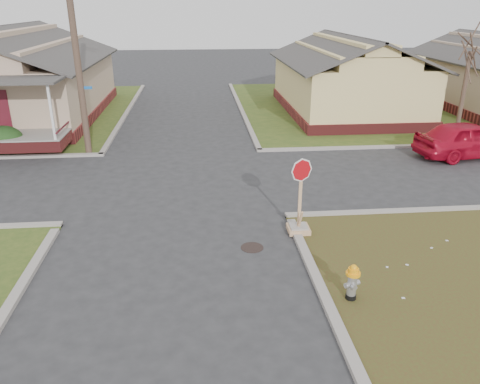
{
  "coord_description": "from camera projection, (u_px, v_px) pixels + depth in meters",
  "views": [
    {
      "loc": [
        0.79,
        -12.06,
        6.43
      ],
      "look_at": [
        1.99,
        1.0,
        1.1
      ],
      "focal_mm": 35.0,
      "sensor_mm": 36.0,
      "label": 1
    }
  ],
  "objects": [
    {
      "name": "corner_house",
      "position": [
        10.0,
        79.0,
        27.16
      ],
      "size": [
        10.1,
        15.5,
        5.3
      ],
      "color": "maroon",
      "rests_on": "ground"
    },
    {
      "name": "red_sedan",
      "position": [
        468.0,
        139.0,
        20.69
      ],
      "size": [
        4.94,
        2.55,
        1.61
      ],
      "primitive_type": "imported",
      "rotation": [
        0.0,
        0.0,
        1.71
      ],
      "color": "#B60D26",
      "rests_on": "ground"
    },
    {
      "name": "ground",
      "position": [
        174.0,
        243.0,
        13.47
      ],
      "size": [
        120.0,
        120.0,
        0.0
      ],
      "primitive_type": "plane",
      "color": "#2A2A2C",
      "rests_on": "ground"
    },
    {
      "name": "utility_pole",
      "position": [
        76.0,
        48.0,
        19.57
      ],
      "size": [
        1.8,
        0.28,
        9.0
      ],
      "color": "#3B2B22",
      "rests_on": "ground"
    },
    {
      "name": "manhole",
      "position": [
        252.0,
        247.0,
        13.2
      ],
      "size": [
        0.64,
        0.64,
        0.01
      ],
      "primitive_type": "cylinder",
      "color": "black",
      "rests_on": "ground"
    },
    {
      "name": "fire_hydrant",
      "position": [
        352.0,
        280.0,
        10.67
      ],
      "size": [
        0.33,
        0.33,
        0.9
      ],
      "rotation": [
        0.0,
        0.0,
        0.34
      ],
      "color": "black",
      "rests_on": "ground"
    },
    {
      "name": "side_house_yellow",
      "position": [
        347.0,
        77.0,
        28.72
      ],
      "size": [
        7.6,
        11.6,
        4.7
      ],
      "color": "maroon",
      "rests_on": "ground"
    },
    {
      "name": "stop_sign",
      "position": [
        299.0,
        216.0,
        13.83
      ],
      "size": [
        0.66,
        0.64,
        2.31
      ],
      "rotation": [
        0.0,
        0.0,
        -0.0
      ],
      "color": "tan",
      "rests_on": "ground"
    },
    {
      "name": "curbs",
      "position": [
        179.0,
        181.0,
        18.09
      ],
      "size": [
        80.0,
        40.0,
        0.12
      ],
      "primitive_type": null,
      "color": "gray",
      "rests_on": "ground"
    },
    {
      "name": "hedge_right",
      "position": [
        4.0,
        140.0,
        21.08
      ],
      "size": [
        1.58,
        1.29,
        1.21
      ],
      "primitive_type": "ellipsoid",
      "color": "#1B3513",
      "rests_on": "verge_far_left"
    },
    {
      "name": "tree_mid_right",
      "position": [
        463.0,
        95.0,
        23.26
      ],
      "size": [
        0.22,
        0.22,
        4.2
      ],
      "primitive_type": "cylinder",
      "color": "#3B2B22",
      "rests_on": "verge_far_right"
    }
  ]
}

